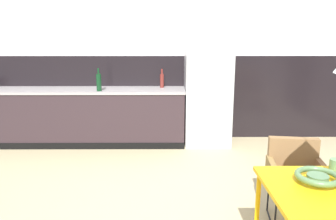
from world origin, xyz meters
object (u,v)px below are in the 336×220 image
(armchair_near_window, at_px, (295,170))
(fruit_bowl, at_px, (318,177))
(mug_short_terracotta, at_px, (336,166))
(refrigerator_column, at_px, (208,84))
(bottle_vinegar_dark, at_px, (162,80))
(bottle_spice_small, at_px, (99,82))

(armchair_near_window, distance_m, fruit_bowl, 0.86)
(mug_short_terracotta, bearing_deg, refrigerator_column, 101.01)
(fruit_bowl, relative_size, mug_short_terracotta, 2.33)
(armchair_near_window, relative_size, bottle_vinegar_dark, 2.54)
(refrigerator_column, xyz_separation_m, fruit_bowl, (0.36, -3.06, -0.17))
(armchair_near_window, height_order, bottle_spice_small, bottle_spice_small)
(fruit_bowl, xyz_separation_m, bottle_spice_small, (-2.02, 2.88, 0.24))
(bottle_spice_small, bearing_deg, fruit_bowl, -54.96)
(fruit_bowl, bearing_deg, refrigerator_column, 96.72)
(bottle_spice_small, height_order, bottle_vinegar_dark, bottle_spice_small)
(refrigerator_column, height_order, bottle_vinegar_dark, refrigerator_column)
(armchair_near_window, height_order, fruit_bowl, fruit_bowl)
(mug_short_terracotta, distance_m, bottle_spice_small, 3.51)
(armchair_near_window, bearing_deg, bottle_spice_small, -35.79)
(refrigerator_column, bearing_deg, bottle_vinegar_dark, 168.86)
(mug_short_terracotta, height_order, bottle_vinegar_dark, bottle_vinegar_dark)
(refrigerator_column, relative_size, armchair_near_window, 2.50)
(fruit_bowl, bearing_deg, bottle_vinegar_dark, 108.58)
(fruit_bowl, height_order, bottle_vinegar_dark, bottle_vinegar_dark)
(armchair_near_window, relative_size, fruit_bowl, 2.58)
(bottle_vinegar_dark, bearing_deg, refrigerator_column, -11.14)
(refrigerator_column, height_order, fruit_bowl, refrigerator_column)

